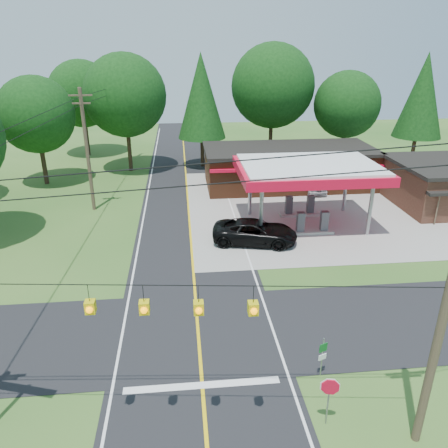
{
  "coord_description": "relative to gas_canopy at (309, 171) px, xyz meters",
  "views": [
    {
      "loc": [
        -0.54,
        -17.75,
        13.23
      ],
      "look_at": [
        2.0,
        7.0,
        2.8
      ],
      "focal_mm": 35.0,
      "sensor_mm": 36.0,
      "label": 1
    }
  ],
  "objects": [
    {
      "name": "ground",
      "position": [
        -9.0,
        -13.0,
        -4.27
      ],
      "size": [
        120.0,
        120.0,
        0.0
      ],
      "primitive_type": "plane",
      "color": "#2B571F",
      "rests_on": "ground"
    },
    {
      "name": "main_highway",
      "position": [
        -9.0,
        -13.0,
        -4.26
      ],
      "size": [
        8.0,
        120.0,
        0.02
      ],
      "primitive_type": "cube",
      "color": "black",
      "rests_on": "ground"
    },
    {
      "name": "cross_road",
      "position": [
        -9.0,
        -13.0,
        -4.25
      ],
      "size": [
        70.0,
        7.0,
        0.02
      ],
      "primitive_type": "cube",
      "color": "black",
      "rests_on": "ground"
    },
    {
      "name": "lane_center_yellow",
      "position": [
        -9.0,
        -13.0,
        -4.24
      ],
      "size": [
        0.15,
        110.0,
        0.0
      ],
      "primitive_type": "cube",
      "color": "yellow",
      "rests_on": "main_highway"
    },
    {
      "name": "gas_canopy",
      "position": [
        0.0,
        0.0,
        0.0
      ],
      "size": [
        10.6,
        7.4,
        4.88
      ],
      "color": "gray",
      "rests_on": "ground"
    },
    {
      "name": "convenience_store",
      "position": [
        1.0,
        9.98,
        -2.35
      ],
      "size": [
        16.4,
        7.55,
        3.8
      ],
      "color": "brown",
      "rests_on": "ground"
    },
    {
      "name": "utility_pole_near_right",
      "position": [
        -1.5,
        -20.0,
        1.69
      ],
      "size": [
        1.8,
        0.3,
        11.5
      ],
      "color": "#473828",
      "rests_on": "ground"
    },
    {
      "name": "utility_pole_far_left",
      "position": [
        -17.0,
        5.0,
        0.93
      ],
      "size": [
        1.8,
        0.3,
        10.0
      ],
      "color": "#473828",
      "rests_on": "ground"
    },
    {
      "name": "utility_pole_north",
      "position": [
        -15.5,
        22.0,
        0.48
      ],
      "size": [
        0.3,
        0.3,
        9.5
      ],
      "color": "#473828",
      "rests_on": "ground"
    },
    {
      "name": "overhead_beacons",
      "position": [
        -10.0,
        -19.0,
        1.95
      ],
      "size": [
        17.04,
        2.04,
        1.03
      ],
      "color": "black",
      "rests_on": "ground"
    },
    {
      "name": "treeline_backdrop",
      "position": [
        -8.18,
        11.01,
        3.22
      ],
      "size": [
        70.27,
        51.59,
        13.3
      ],
      "color": "#332316",
      "rests_on": "ground"
    },
    {
      "name": "suv_car",
      "position": [
        -4.5,
        -3.0,
        -3.44
      ],
      "size": [
        7.07,
        7.07,
        1.64
      ],
      "primitive_type": "imported",
      "rotation": [
        0.0,
        0.0,
        1.35
      ],
      "color": "black",
      "rests_on": "ground"
    },
    {
      "name": "sedan_car",
      "position": [
        3.0,
        8.0,
        -3.5
      ],
      "size": [
        4.72,
        4.72,
        1.54
      ],
      "primitive_type": "imported",
      "rotation": [
        0.0,
        0.0,
        -0.04
      ],
      "color": "silver",
      "rests_on": "ground"
    },
    {
      "name": "octagonal_stop_sign",
      "position": [
        -4.5,
        -19.01,
        -2.68
      ],
      "size": [
        0.74,
        0.22,
        2.14
      ],
      "color": "gray",
      "rests_on": "ground"
    },
    {
      "name": "route_sign_post",
      "position": [
        -3.93,
        -16.52,
        -3.13
      ],
      "size": [
        0.38,
        0.17,
        1.94
      ],
      "color": "gray",
      "rests_on": "ground"
    }
  ]
}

